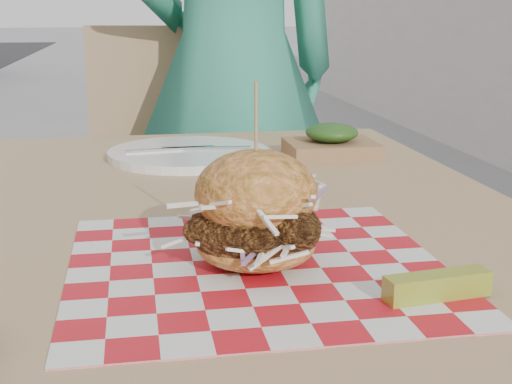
# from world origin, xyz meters

# --- Properties ---
(diner) EXTENTS (0.68, 0.52, 1.69)m
(diner) POSITION_xyz_m (-0.06, 1.15, 0.85)
(diner) COLOR #318F71
(diner) RESTS_ON ground
(patio_table) EXTENTS (0.80, 1.20, 0.75)m
(patio_table) POSITION_xyz_m (-0.22, 0.16, 0.67)
(patio_table) COLOR tan
(patio_table) RESTS_ON ground
(patio_chair) EXTENTS (0.48, 0.49, 0.95)m
(patio_chair) POSITION_xyz_m (-0.21, 1.22, 0.55)
(patio_chair) COLOR tan
(patio_chair) RESTS_ON ground
(paper_liner) EXTENTS (0.36, 0.36, 0.00)m
(paper_liner) POSITION_xyz_m (-0.20, -0.01, 0.75)
(paper_liner) COLOR red
(paper_liner) RESTS_ON patio_table
(sandwich) EXTENTS (0.16, 0.16, 0.18)m
(sandwich) POSITION_xyz_m (-0.20, -0.01, 0.80)
(sandwich) COLOR orange
(sandwich) RESTS_ON paper_liner
(pickle_spear) EXTENTS (0.10, 0.03, 0.02)m
(pickle_spear) POSITION_xyz_m (-0.06, -0.12, 0.76)
(pickle_spear) COLOR #A9AF33
(pickle_spear) RESTS_ON paper_liner
(place_setting) EXTENTS (0.27, 0.27, 0.02)m
(place_setting) POSITION_xyz_m (-0.22, 0.52, 0.76)
(place_setting) COLOR white
(place_setting) RESTS_ON patio_table
(kraft_tray) EXTENTS (0.15, 0.12, 0.06)m
(kraft_tray) POSITION_xyz_m (0.02, 0.50, 0.77)
(kraft_tray) COLOR olive
(kraft_tray) RESTS_ON patio_table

